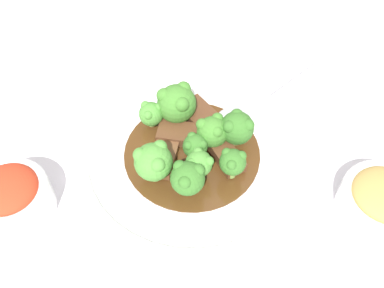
{
  "coord_description": "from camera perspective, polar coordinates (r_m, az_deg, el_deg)",
  "views": [
    {
      "loc": [
        0.33,
        -0.16,
        0.5
      ],
      "look_at": [
        0.0,
        0.0,
        0.03
      ],
      "focal_mm": 42.0,
      "sensor_mm": 36.0,
      "label": 1
    }
  ],
  "objects": [
    {
      "name": "broccoli_floret_3",
      "position": [
        0.62,
        -1.96,
        5.24
      ],
      "size": [
        0.05,
        0.05,
        0.06
      ],
      "color": "#7FA84C",
      "rests_on": "main_plate"
    },
    {
      "name": "beef_strip_3",
      "position": [
        0.59,
        4.27,
        -1.33
      ],
      "size": [
        0.06,
        0.03,
        0.02
      ],
      "color": "#56331E",
      "rests_on": "main_plate"
    },
    {
      "name": "broccoli_floret_7",
      "position": [
        0.59,
        5.74,
        2.11
      ],
      "size": [
        0.05,
        0.05,
        0.05
      ],
      "color": "#7FA84C",
      "rests_on": "main_plate"
    },
    {
      "name": "broccoli_floret_6",
      "position": [
        0.55,
        -4.93,
        -2.21
      ],
      "size": [
        0.05,
        0.05,
        0.06
      ],
      "color": "#7FA84C",
      "rests_on": "main_plate"
    },
    {
      "name": "serving_spoon",
      "position": [
        0.64,
        6.35,
        4.08
      ],
      "size": [
        0.09,
        0.22,
        0.01
      ],
      "color": "#B7B7BC",
      "rests_on": "main_plate"
    },
    {
      "name": "side_bowl_kimchi",
      "position": [
        0.59,
        -21.95,
        -6.21
      ],
      "size": [
        0.1,
        0.1,
        0.06
      ],
      "color": "white",
      "rests_on": "ground_plane"
    },
    {
      "name": "broccoli_floret_0",
      "position": [
        0.59,
        2.52,
        1.78
      ],
      "size": [
        0.04,
        0.04,
        0.05
      ],
      "color": "#8EB756",
      "rests_on": "main_plate"
    },
    {
      "name": "broccoli_floret_1",
      "position": [
        0.56,
        0.87,
        -2.46
      ],
      "size": [
        0.03,
        0.03,
        0.04
      ],
      "color": "#7FA84C",
      "rests_on": "main_plate"
    },
    {
      "name": "ground_plane",
      "position": [
        0.62,
        0.0,
        -1.93
      ],
      "size": [
        4.0,
        4.0,
        0.0
      ],
      "primitive_type": "plane",
      "color": "silver"
    },
    {
      "name": "broccoli_floret_8",
      "position": [
        0.54,
        -0.56,
        -4.33
      ],
      "size": [
        0.04,
        0.04,
        0.05
      ],
      "color": "#8EB756",
      "rests_on": "main_plate"
    },
    {
      "name": "broccoli_floret_2",
      "position": [
        0.56,
        5.19,
        -2.29
      ],
      "size": [
        0.03,
        0.03,
        0.05
      ],
      "color": "#7FA84C",
      "rests_on": "main_plate"
    },
    {
      "name": "broccoli_floret_5",
      "position": [
        0.62,
        -5.22,
        3.86
      ],
      "size": [
        0.03,
        0.03,
        0.04
      ],
      "color": "#8EB756",
      "rests_on": "main_plate"
    },
    {
      "name": "sauce_dish",
      "position": [
        0.77,
        1.65,
        12.11
      ],
      "size": [
        0.07,
        0.07,
        0.01
      ],
      "color": "white",
      "rests_on": "ground_plane"
    },
    {
      "name": "side_bowl_appetizer",
      "position": [
        0.6,
        23.06,
        -6.59
      ],
      "size": [
        0.1,
        0.1,
        0.05
      ],
      "color": "white",
      "rests_on": "ground_plane"
    },
    {
      "name": "beef_strip_0",
      "position": [
        0.63,
        1.03,
        3.64
      ],
      "size": [
        0.07,
        0.05,
        0.02
      ],
      "color": "#56331E",
      "rests_on": "main_plate"
    },
    {
      "name": "main_plate",
      "position": [
        0.61,
        0.0,
        -1.37
      ],
      "size": [
        0.3,
        0.3,
        0.02
      ],
      "color": "white",
      "rests_on": "ground_plane"
    },
    {
      "name": "beef_strip_2",
      "position": [
        0.59,
        -3.49,
        -1.31
      ],
      "size": [
        0.08,
        0.07,
        0.01
      ],
      "color": "brown",
      "rests_on": "main_plate"
    },
    {
      "name": "broccoli_floret_4",
      "position": [
        0.58,
        0.39,
        -0.24
      ],
      "size": [
        0.03,
        0.03,
        0.04
      ],
      "color": "#7FA84C",
      "rests_on": "main_plate"
    },
    {
      "name": "beef_strip_1",
      "position": [
        0.61,
        -0.9,
        1.29
      ],
      "size": [
        0.07,
        0.08,
        0.01
      ],
      "color": "#56331E",
      "rests_on": "main_plate"
    }
  ]
}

